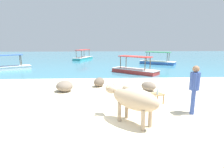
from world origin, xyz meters
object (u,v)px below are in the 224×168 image
(person_standing, at_px, (194,86))
(boat_red, at_px, (135,69))
(bottle, at_px, (157,91))
(low_bench_table, at_px, (153,96))
(boat_white, at_px, (7,67))
(boat_blue, at_px, (158,62))
(boat_teal, at_px, (83,57))
(cow, at_px, (133,99))

(person_standing, relative_size, boat_red, 0.46)
(bottle, relative_size, person_standing, 0.18)
(low_bench_table, xyz_separation_m, boat_white, (-9.99, 9.53, -0.09))
(person_standing, bearing_deg, boat_blue, -75.00)
(boat_white, bearing_deg, bottle, -73.31)
(boat_red, bearing_deg, boat_teal, 155.90)
(cow, bearing_deg, low_bench_table, -72.90)
(boat_blue, bearing_deg, low_bench_table, -73.89)
(boat_teal, distance_m, boat_white, 10.54)
(cow, height_order, boat_white, boat_white)
(boat_teal, relative_size, boat_red, 1.09)
(cow, relative_size, boat_blue, 0.49)
(person_standing, height_order, boat_teal, person_standing)
(low_bench_table, height_order, boat_red, boat_red)
(low_bench_table, height_order, bottle, bottle)
(boat_blue, distance_m, boat_red, 6.55)
(cow, distance_m, person_standing, 2.24)
(cow, xyz_separation_m, boat_teal, (-3.43, 20.25, -0.51))
(cow, height_order, bottle, cow)
(boat_red, bearing_deg, bottle, -51.46)
(boat_blue, height_order, boat_red, same)
(bottle, xyz_separation_m, boat_red, (0.40, 7.51, -0.27))
(person_standing, relative_size, boat_white, 0.43)
(boat_blue, xyz_separation_m, boat_white, (-13.87, -3.54, 0.00))
(boat_red, xyz_separation_m, boat_white, (-10.51, 2.08, 0.00))
(boat_teal, height_order, boat_red, same)
(boat_blue, relative_size, boat_white, 0.99)
(boat_teal, bearing_deg, low_bench_table, 35.51)
(cow, distance_m, low_bench_table, 2.06)
(low_bench_table, relative_size, boat_white, 0.23)
(boat_red, relative_size, boat_white, 0.93)
(cow, relative_size, boat_red, 0.51)
(cow, bearing_deg, boat_teal, -31.35)
(cow, bearing_deg, person_standing, -112.84)
(cow, xyz_separation_m, bottle, (1.19, 1.65, -0.24))
(low_bench_table, relative_size, person_standing, 0.54)
(low_bench_table, distance_m, boat_red, 7.47)
(person_standing, distance_m, boat_white, 15.29)
(person_standing, xyz_separation_m, boat_red, (-0.54, 8.47, -0.70))
(boat_blue, xyz_separation_m, boat_red, (-3.37, -5.62, 0.00))
(cow, relative_size, low_bench_table, 2.08)
(low_bench_table, height_order, person_standing, person_standing)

